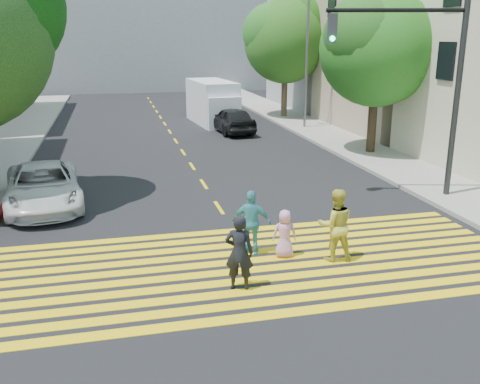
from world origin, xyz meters
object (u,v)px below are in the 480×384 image
object	(u,v)px
tree_right_far	(287,37)
dark_car_parked	(225,105)
pedestrian_man	(239,252)
pedestrian_woman	(335,225)
dark_car_near	(232,120)
pedestrian_extra	(252,223)
white_sedan	(43,186)
silver_car	(200,102)
pedestrian_child	(285,234)
traffic_signal	(422,72)
tree_right_near	(378,42)
white_van	(213,104)

from	to	relation	value
tree_right_far	dark_car_parked	world-z (taller)	tree_right_far
pedestrian_man	pedestrian_woman	bearing A→B (deg)	-138.63
dark_car_near	pedestrian_extra	bearing A→B (deg)	73.73
pedestrian_woman	white_sedan	bearing A→B (deg)	-31.20
pedestrian_woman	silver_car	size ratio (longest dim) A/B	0.41
white_sedan	pedestrian_child	bearing A→B (deg)	-49.11
dark_car_parked	pedestrian_woman	bearing A→B (deg)	-97.73
pedestrian_man	pedestrian_extra	size ratio (longest dim) A/B	1.03
pedestrian_child	dark_car_near	xyz separation A→B (m)	(2.68, 18.15, 0.13)
pedestrian_extra	silver_car	distance (m)	27.53
pedestrian_man	pedestrian_extra	bearing A→B (deg)	-91.39
pedestrian_man	tree_right_far	bearing A→B (deg)	-89.36
silver_car	traffic_signal	xyz separation A→B (m)	(3.55, -23.82, 3.68)
pedestrian_woman	dark_car_parked	bearing A→B (deg)	-87.48
tree_right_near	silver_car	xyz separation A→B (m)	(-5.52, 16.86, -4.55)
tree_right_far	traffic_signal	distance (m)	19.26
tree_right_near	white_van	size ratio (longest dim) A/B	1.31
pedestrian_extra	dark_car_near	size ratio (longest dim) A/B	0.38
tree_right_far	pedestrian_extra	world-z (taller)	tree_right_far
dark_car_near	silver_car	size ratio (longest dim) A/B	0.98
tree_right_near	pedestrian_woman	xyz separation A→B (m)	(-6.73, -11.37, -4.27)
pedestrian_extra	white_van	bearing A→B (deg)	-78.38
silver_car	dark_car_parked	size ratio (longest dim) A/B	1.18
silver_car	pedestrian_extra	bearing A→B (deg)	86.70
white_sedan	dark_car_parked	size ratio (longest dim) A/B	1.31
pedestrian_woman	pedestrian_child	size ratio (longest dim) A/B	1.49
tree_right_far	white_sedan	size ratio (longest dim) A/B	1.59
pedestrian_child	dark_car_parked	size ratio (longest dim) A/B	0.33
pedestrian_child	pedestrian_extra	world-z (taller)	pedestrian_extra
white_sedan	white_van	xyz separation A→B (m)	(8.72, 15.96, 0.58)
tree_right_far	white_sedan	bearing A→B (deg)	-129.06
pedestrian_child	silver_car	bearing A→B (deg)	-84.86
tree_right_far	white_van	distance (m)	6.81
pedestrian_man	traffic_signal	distance (m)	9.86
pedestrian_man	pedestrian_extra	distance (m)	2.05
pedestrian_extra	dark_car_near	xyz separation A→B (m)	(3.45, 17.74, -0.09)
silver_car	white_van	distance (m)	5.97
pedestrian_extra	dark_car_near	bearing A→B (deg)	-81.35
dark_car_near	pedestrian_man	bearing A→B (deg)	72.58
pedestrian_extra	white_van	xyz separation A→B (m)	(3.03, 21.42, 0.43)
pedestrian_woman	white_van	xyz separation A→B (m)	(1.09, 22.30, 0.35)
tree_right_far	silver_car	world-z (taller)	tree_right_far
pedestrian_child	dark_car_near	world-z (taller)	dark_car_near
pedestrian_child	traffic_signal	distance (m)	8.02
tree_right_near	pedestrian_woman	world-z (taller)	tree_right_near
tree_right_far	pedestrian_child	distance (m)	24.76
tree_right_near	pedestrian_child	bearing A→B (deg)	-125.95
silver_car	tree_right_far	bearing A→B (deg)	141.15
pedestrian_woman	silver_car	distance (m)	28.26
pedestrian_woman	pedestrian_extra	xyz separation A→B (m)	(-1.94, 0.89, -0.08)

